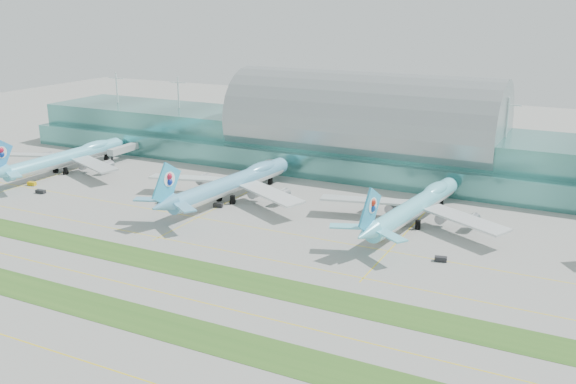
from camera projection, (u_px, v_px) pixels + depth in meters
The scene contains 17 objects.
ground at pixel (199, 274), 177.58m from camera, with size 700.00×700.00×0.00m, color gray.
terminal at pixel (363, 138), 283.60m from camera, with size 340.00×69.10×36.00m.
grass_strip_near at pixel (132, 317), 153.63m from camera, with size 420.00×12.00×0.08m, color #2D591E.
grass_strip_far at pixel (203, 271), 179.28m from camera, with size 420.00×12.00×0.08m, color #2D591E.
taxiline_a at pixel (71, 357), 136.54m from camera, with size 420.00×0.35×0.01m, color yellow.
taxiline_b at pixel (168, 294), 165.61m from camera, with size 420.00×0.35×0.01m, color yellow.
taxiline_c at pixel (233, 252), 192.97m from camera, with size 420.00×0.35×0.01m, color yellow.
taxiline_d at pixel (268, 230), 211.78m from camera, with size 420.00×0.35×0.01m, color yellow.
airliner_a at pixel (67, 157), 282.06m from camera, with size 68.06×77.16×21.26m.
airliner_b at pixel (233, 182), 242.09m from camera, with size 70.32×80.28×22.10m.
airliner_c at pixel (416, 205), 215.68m from camera, with size 66.76×76.36×21.04m.
gse_a at pixel (32, 184), 261.98m from camera, with size 3.39×1.73×1.48m, color #CB9C0B.
gse_b at pixel (41, 192), 251.39m from camera, with size 3.99×1.71×1.40m, color black.
gse_c at pixel (162, 201), 239.18m from camera, with size 3.15×1.84×1.49m, color black.
gse_d at pixel (218, 205), 234.43m from camera, with size 3.46×1.67×1.52m, color black.
gse_e at pixel (375, 237), 202.50m from camera, with size 3.52×1.86×1.76m, color yellow.
gse_f at pixel (441, 259), 186.11m from camera, with size 3.52×1.80×1.40m, color black.
Camera 1 is at (95.70, -134.83, 72.99)m, focal length 40.00 mm.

